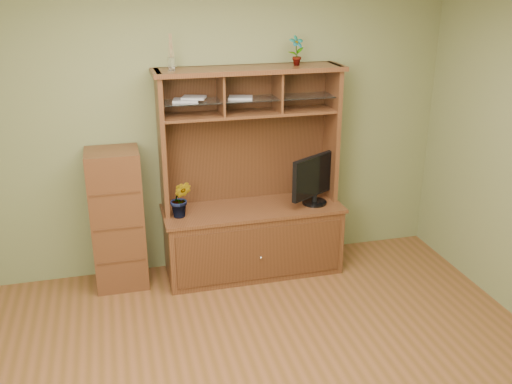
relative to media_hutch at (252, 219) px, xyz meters
name	(u,v)px	position (x,y,z in m)	size (l,w,h in m)	color
room	(267,209)	(-0.35, -1.73, 0.83)	(4.54, 4.04, 2.74)	brown
media_hutch	(252,219)	(0.00, 0.00, 0.00)	(1.66, 0.61, 1.90)	#422313
monitor	(315,179)	(0.58, -0.08, 0.37)	(0.53, 0.34, 0.46)	black
orchid_plant	(181,199)	(-0.66, -0.08, 0.30)	(0.18, 0.15, 0.34)	#25541C
top_plant	(296,50)	(0.42, 0.08, 1.50)	(0.13, 0.09, 0.25)	#3D6423
reed_diffuser	(171,56)	(-0.66, 0.08, 1.49)	(0.06, 0.06, 0.29)	silver
magazines	(206,99)	(-0.38, 0.08, 1.13)	(0.72, 0.21, 0.04)	#A4A4A8
side_cabinet	(117,219)	(-1.21, 0.05, 0.11)	(0.45, 0.41, 1.26)	#422313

